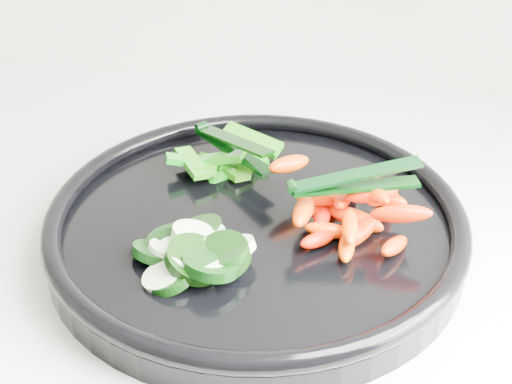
# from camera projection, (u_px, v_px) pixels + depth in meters

# --- Properties ---
(veggie_tray) EXTENTS (0.39, 0.39, 0.04)m
(veggie_tray) POSITION_uv_depth(u_px,v_px,m) (256.00, 224.00, 0.64)
(veggie_tray) COLOR black
(veggie_tray) RESTS_ON counter
(cucumber_pile) EXTENTS (0.11, 0.12, 0.04)m
(cucumber_pile) POSITION_uv_depth(u_px,v_px,m) (190.00, 252.00, 0.58)
(cucumber_pile) COLOR black
(cucumber_pile) RESTS_ON veggie_tray
(carrot_pile) EXTENTS (0.15, 0.14, 0.05)m
(carrot_pile) POSITION_uv_depth(u_px,v_px,m) (351.00, 208.00, 0.62)
(carrot_pile) COLOR #E24700
(carrot_pile) RESTS_ON veggie_tray
(pepper_pile) EXTENTS (0.11, 0.10, 0.04)m
(pepper_pile) POSITION_uv_depth(u_px,v_px,m) (225.00, 160.00, 0.71)
(pepper_pile) COLOR #0F6F0A
(pepper_pile) RESTS_ON veggie_tray
(tong_carrot) EXTENTS (0.11, 0.05, 0.02)m
(tong_carrot) POSITION_uv_depth(u_px,v_px,m) (352.00, 181.00, 0.60)
(tong_carrot) COLOR black
(tong_carrot) RESTS_ON carrot_pile
(tong_pepper) EXTENTS (0.09, 0.09, 0.02)m
(tong_pepper) POSITION_uv_depth(u_px,v_px,m) (231.00, 144.00, 0.70)
(tong_pepper) COLOR black
(tong_pepper) RESTS_ON pepper_pile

